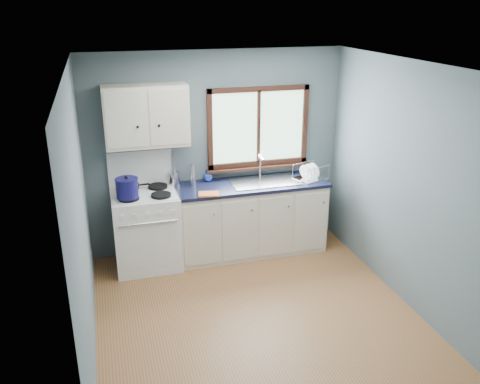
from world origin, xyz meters
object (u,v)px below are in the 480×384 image
object	(u,v)px
gas_range	(146,227)
base_cabinets	(250,221)
skillet	(129,186)
stockpot	(127,188)
thermos	(192,175)
sink	(265,186)
dish_rack	(310,175)
utensil_crock	(174,178)

from	to	relation	value
gas_range	base_cabinets	xyz separation A→B (m)	(1.31, 0.02, -0.08)
skillet	gas_range	bearing A→B (deg)	-43.82
gas_range	stockpot	size ratio (longest dim) A/B	4.86
skillet	thermos	world-z (taller)	thermos
stockpot	thermos	world-z (taller)	stockpot
base_cabinets	sink	bearing A→B (deg)	-0.13
sink	dish_rack	distance (m)	0.60
sink	gas_range	bearing A→B (deg)	-179.29
sink	thermos	bearing A→B (deg)	171.82
sink	utensil_crock	bearing A→B (deg)	169.77
base_cabinets	skillet	size ratio (longest dim) A/B	4.84
sink	utensil_crock	xyz separation A→B (m)	(-1.09, 0.20, 0.15)
base_cabinets	utensil_crock	bearing A→B (deg)	167.83
skillet	thermos	xyz separation A→B (m)	(0.77, 0.01, 0.07)
sink	skillet	size ratio (longest dim) A/B	2.20
gas_range	skillet	size ratio (longest dim) A/B	3.56
utensil_crock	base_cabinets	bearing A→B (deg)	-12.17
gas_range	dish_rack	world-z (taller)	gas_range
utensil_crock	thermos	distance (m)	0.23
stockpot	gas_range	bearing A→B (deg)	39.26
utensil_crock	sink	bearing A→B (deg)	-10.23
skillet	thermos	distance (m)	0.77
utensil_crock	thermos	size ratio (longest dim) A/B	1.55
sink	utensil_crock	world-z (taller)	utensil_crock
gas_range	base_cabinets	distance (m)	1.31
base_cabinets	thermos	distance (m)	0.96
stockpot	thermos	distance (m)	0.85
sink	base_cabinets	bearing A→B (deg)	179.87
skillet	base_cabinets	bearing A→B (deg)	-8.50
base_cabinets	dish_rack	world-z (taller)	dish_rack
gas_range	utensil_crock	world-z (taller)	gas_range
gas_range	sink	distance (m)	1.53
base_cabinets	stockpot	size ratio (longest dim) A/B	6.61
gas_range	utensil_crock	xyz separation A→B (m)	(0.39, 0.22, 0.51)
base_cabinets	thermos	world-z (taller)	thermos
base_cabinets	thermos	xyz separation A→B (m)	(-0.70, 0.13, 0.65)
base_cabinets	dish_rack	xyz separation A→B (m)	(0.77, -0.04, 0.56)
base_cabinets	stockpot	world-z (taller)	stockpot
stockpot	utensil_crock	size ratio (longest dim) A/B	0.67
sink	skillet	world-z (taller)	sink
gas_range	thermos	xyz separation A→B (m)	(0.60, 0.14, 0.56)
gas_range	stockpot	xyz separation A→B (m)	(-0.19, -0.16, 0.58)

